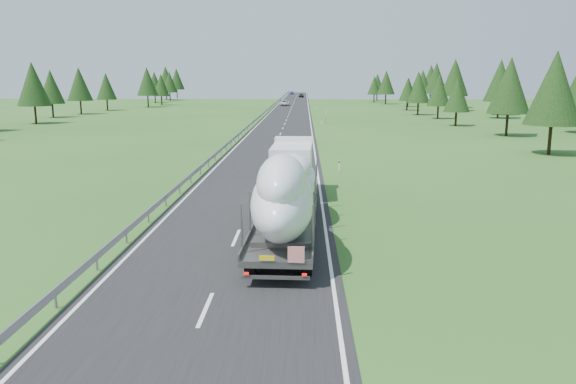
{
  "coord_description": "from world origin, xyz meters",
  "views": [
    {
      "loc": [
        3.42,
        -18.34,
        7.98
      ],
      "look_at": [
        2.6,
        10.4,
        2.12
      ],
      "focal_mm": 35.0,
      "sensor_mm": 36.0,
      "label": 1
    }
  ],
  "objects_px": {
    "highway_sign": "(326,114)",
    "distant_car_dark": "(301,95)",
    "distant_car_blue": "(291,93)",
    "boat_truck": "(288,185)",
    "distant_van": "(285,103)"
  },
  "relations": [
    {
      "from": "highway_sign",
      "to": "boat_truck",
      "type": "distance_m",
      "value": 69.33
    },
    {
      "from": "boat_truck",
      "to": "highway_sign",
      "type": "bearing_deg",
      "value": 86.2
    },
    {
      "from": "boat_truck",
      "to": "distant_car_blue",
      "type": "distance_m",
      "value": 253.27
    },
    {
      "from": "distant_van",
      "to": "distant_car_blue",
      "type": "relative_size",
      "value": 1.25
    },
    {
      "from": "highway_sign",
      "to": "distant_van",
      "type": "distance_m",
      "value": 67.71
    },
    {
      "from": "highway_sign",
      "to": "distant_car_blue",
      "type": "bearing_deg",
      "value": 93.15
    },
    {
      "from": "highway_sign",
      "to": "boat_truck",
      "type": "xyz_separation_m",
      "value": [
        -4.6,
        -69.17,
        0.63
      ]
    },
    {
      "from": "highway_sign",
      "to": "distant_car_dark",
      "type": "height_order",
      "value": "highway_sign"
    },
    {
      "from": "distant_van",
      "to": "distant_car_blue",
      "type": "distance_m",
      "value": 117.0
    },
    {
      "from": "highway_sign",
      "to": "distant_car_blue",
      "type": "height_order",
      "value": "highway_sign"
    },
    {
      "from": "distant_car_dark",
      "to": "distant_car_blue",
      "type": "xyz_separation_m",
      "value": [
        -5.13,
        45.43,
        -0.06
      ]
    },
    {
      "from": "highway_sign",
      "to": "distant_car_blue",
      "type": "distance_m",
      "value": 184.32
    },
    {
      "from": "distant_car_dark",
      "to": "distant_car_blue",
      "type": "bearing_deg",
      "value": 92.32
    },
    {
      "from": "highway_sign",
      "to": "distant_van",
      "type": "height_order",
      "value": "highway_sign"
    },
    {
      "from": "highway_sign",
      "to": "distant_car_dark",
      "type": "relative_size",
      "value": 0.55
    }
  ]
}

